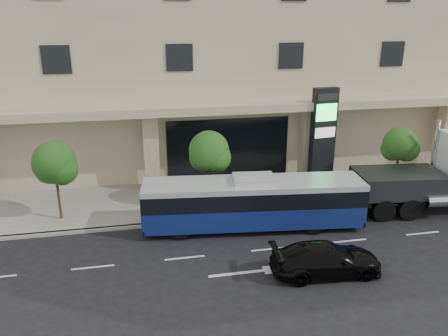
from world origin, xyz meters
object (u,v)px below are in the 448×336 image
object	(u,v)px
tow_truck	(448,176)
black_sedan	(326,259)
signage_pylon	(323,137)
city_bus	(253,202)

from	to	relation	value
tow_truck	black_sedan	distance (m)	10.47
signage_pylon	tow_truck	bearing A→B (deg)	-46.99
tow_truck	signage_pylon	bearing A→B (deg)	146.29
tow_truck	black_sedan	xyz separation A→B (m)	(-9.21, -4.82, -1.33)
city_bus	tow_truck	bearing A→B (deg)	6.79
city_bus	tow_truck	size ratio (longest dim) A/B	1.05
tow_truck	black_sedan	size ratio (longest dim) A/B	2.31
tow_truck	black_sedan	world-z (taller)	tow_truck
black_sedan	signage_pylon	world-z (taller)	signage_pylon
black_sedan	signage_pylon	size ratio (longest dim) A/B	0.76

